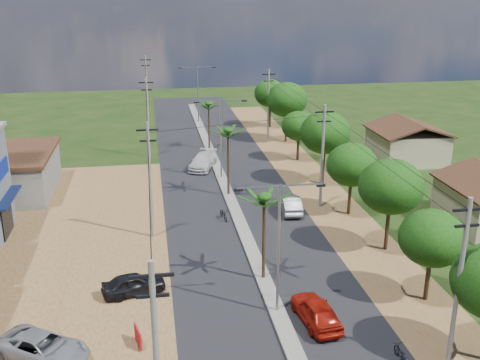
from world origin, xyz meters
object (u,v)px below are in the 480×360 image
object	(u,v)px
car_white_far	(203,161)
car_parked_dark	(134,284)
car_red_near	(316,311)
roadside_sign	(138,337)
car_parked_silver	(43,348)
car_silver_mid	(290,204)
moto_rider_east	(401,355)

from	to	relation	value
car_white_far	car_parked_dark	distance (m)	26.02
car_white_far	car_parked_dark	world-z (taller)	car_white_far
car_red_near	roadside_sign	xyz separation A→B (m)	(-9.93, -0.55, -0.22)
car_white_far	car_parked_silver	distance (m)	33.04
car_white_far	car_parked_dark	size ratio (longest dim) A/B	1.35
car_silver_mid	moto_rider_east	bearing A→B (deg)	96.56
car_red_near	car_white_far	size ratio (longest dim) A/B	0.84
car_red_near	car_silver_mid	bearing A→B (deg)	-105.60
car_parked_dark	moto_rider_east	bearing A→B (deg)	-138.09
car_white_far	car_parked_dark	xyz separation A→B (m)	(-6.80, -25.12, -0.10)
car_red_near	moto_rider_east	world-z (taller)	car_red_near
car_red_near	car_parked_silver	xyz separation A→B (m)	(-14.69, -0.99, -0.06)
car_silver_mid	car_white_far	xyz separation A→B (m)	(-6.11, 13.46, 0.05)
car_silver_mid	car_parked_dark	world-z (taller)	car_silver_mid
moto_rider_east	car_red_near	bearing A→B (deg)	-52.70
car_white_far	moto_rider_east	bearing A→B (deg)	-58.56
car_parked_silver	moto_rider_east	size ratio (longest dim) A/B	3.17
car_parked_dark	car_red_near	bearing A→B (deg)	-130.12
car_parked_silver	moto_rider_east	bearing A→B (deg)	-67.18
car_parked_dark	roadside_sign	distance (m)	5.51
car_parked_silver	car_parked_dark	bearing A→B (deg)	-4.35
car_parked_dark	moto_rider_east	world-z (taller)	car_parked_dark
car_parked_silver	roadside_sign	xyz separation A→B (m)	(4.76, 0.44, -0.17)
car_red_near	roadside_sign	size ratio (longest dim) A/B	3.52
car_white_far	car_parked_silver	bearing A→B (deg)	-89.59
car_silver_mid	roadside_sign	distance (m)	21.29
car_silver_mid	car_red_near	bearing A→B (deg)	85.77
car_parked_silver	roadside_sign	distance (m)	4.78
car_silver_mid	car_parked_silver	xyz separation A→B (m)	(-17.37, -17.59, -0.02)
car_parked_silver	car_silver_mid	bearing A→B (deg)	-12.07
car_parked_silver	car_parked_dark	size ratio (longest dim) A/B	1.27
car_red_near	roadside_sign	world-z (taller)	car_red_near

